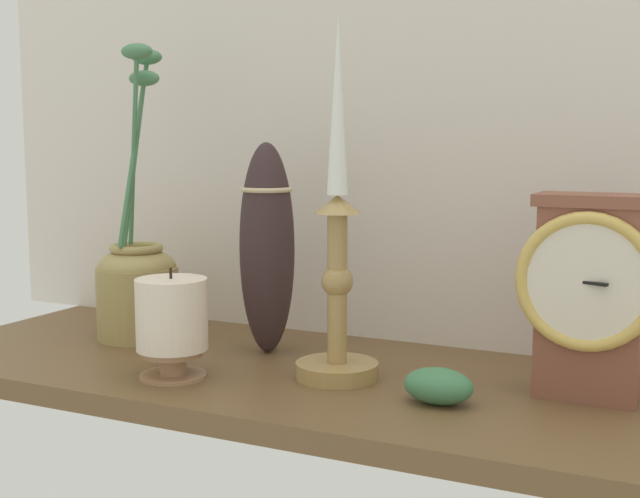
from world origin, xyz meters
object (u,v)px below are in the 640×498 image
mantel_clock (590,293)px  pillar_candle_front (172,322)px  candlestick_tall_left (337,264)px  brass_vase_jar (138,279)px  tall_ceramic_vase (267,247)px

mantel_clock → pillar_candle_front: size_ratio=1.69×
candlestick_tall_left → mantel_clock: bearing=9.5°
mantel_clock → candlestick_tall_left: size_ratio=0.53×
mantel_clock → brass_vase_jar: brass_vase_jar is taller
candlestick_tall_left → brass_vase_jar: bearing=169.4°
candlestick_tall_left → brass_vase_jar: (-31.60, 5.88, -4.76)cm
brass_vase_jar → pillar_candle_front: 20.33cm
brass_vase_jar → tall_ceramic_vase: bearing=2.7°
mantel_clock → pillar_candle_front: (-42.28, -11.92, -4.70)cm
candlestick_tall_left → tall_ceramic_vase: size_ratio=1.52×
brass_vase_jar → pillar_candle_front: (15.12, -13.48, -1.75)cm
mantel_clock → pillar_candle_front: mantel_clock is taller
pillar_candle_front → brass_vase_jar: bearing=138.3°
mantel_clock → candlestick_tall_left: candlestick_tall_left is taller
mantel_clock → candlestick_tall_left: bearing=-170.5°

